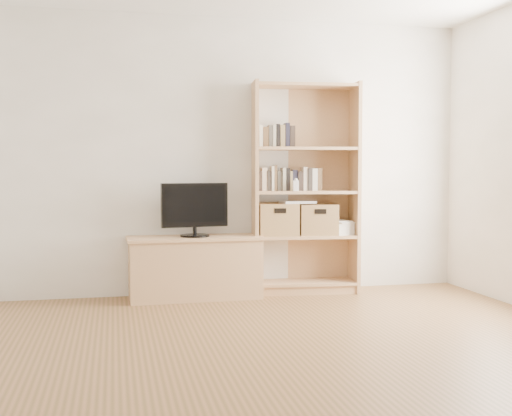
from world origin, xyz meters
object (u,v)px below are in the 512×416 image
object	(u,v)px
basket_left	(278,219)
basket_right	(318,219)
tv_stand	(195,269)
television	(195,210)
laptop	(297,202)
bookshelf	(305,188)
baby_monitor	(296,186)

from	to	relation	value
basket_left	basket_right	xyz separation A→B (m)	(0.39, -0.04, -0.01)
tv_stand	basket_right	distance (m)	1.26
tv_stand	television	xyz separation A→B (m)	(0.00, 0.00, 0.54)
television	basket_left	bearing A→B (deg)	-4.87
television	laptop	distance (m)	0.98
bookshelf	basket_right	world-z (taller)	bookshelf
basket_left	laptop	world-z (taller)	laptop
bookshelf	basket_left	world-z (taller)	bookshelf
tv_stand	television	world-z (taller)	television
baby_monitor	basket_left	bearing A→B (deg)	148.44
bookshelf	baby_monitor	bearing A→B (deg)	-135.00
baby_monitor	basket_left	distance (m)	0.37
basket_left	basket_right	size ratio (longest dim) A/B	1.04
basket_left	basket_right	distance (m)	0.39
laptop	basket_right	bearing A→B (deg)	-5.91
baby_monitor	laptop	world-z (taller)	baby_monitor
tv_stand	baby_monitor	distance (m)	1.20
laptop	television	bearing A→B (deg)	178.89
bookshelf	laptop	distance (m)	0.15
baby_monitor	basket_left	world-z (taller)	baby_monitor
television	basket_left	world-z (taller)	television
tv_stand	baby_monitor	world-z (taller)	baby_monitor
basket_right	laptop	size ratio (longest dim) A/B	1.15
bookshelf	laptop	bearing A→B (deg)	-169.00
bookshelf	tv_stand	bearing A→B (deg)	-172.21
television	basket_right	distance (m)	1.18
tv_stand	bookshelf	xyz separation A→B (m)	(1.06, 0.04, 0.73)
bookshelf	basket_left	size ratio (longest dim) A/B	5.45
baby_monitor	laptop	distance (m)	0.19
tv_stand	laptop	distance (m)	1.15
television	baby_monitor	bearing A→B (deg)	-12.85
baby_monitor	television	bearing A→B (deg)	-175.40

